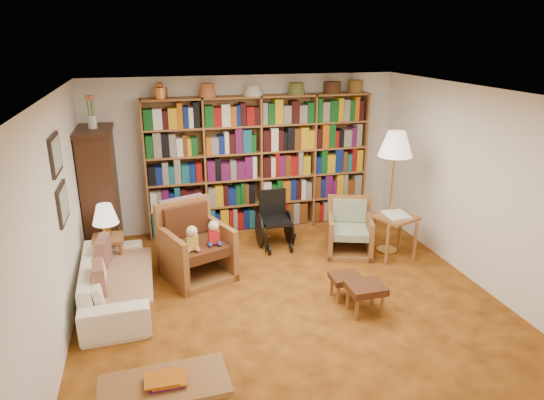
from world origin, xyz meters
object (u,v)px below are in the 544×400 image
object	(u,v)px
footstool_b	(366,290)
armchair_leather	(196,246)
armchair_sage	(347,232)
coffee_table	(165,388)
sofa	(115,281)
wheelchair	(274,221)
side_table_lamp	(109,247)
floor_lamp	(395,149)
side_table_papers	(395,223)
footstool_a	(346,280)

from	to	relation	value
footstool_b	armchair_leather	bearing A→B (deg)	140.65
armchair_leather	armchair_sage	xyz separation A→B (m)	(2.26, 0.18, -0.11)
coffee_table	sofa	bearing A→B (deg)	102.89
wheelchair	footstool_b	world-z (taller)	wheelchair
side_table_lamp	floor_lamp	xyz separation A→B (m)	(3.98, -0.27, 1.17)
side_table_papers	armchair_sage	bearing A→B (deg)	149.11
armchair_sage	coffee_table	xyz separation A→B (m)	(-2.80, -2.84, 0.06)
sofa	side_table_lamp	bearing A→B (deg)	5.19
side_table_lamp	sofa	bearing A→B (deg)	-82.48
wheelchair	footstool_a	distance (m)	1.83
floor_lamp	footstool_b	size ratio (longest dim) A/B	4.26
sofa	footstool_b	bearing A→B (deg)	-111.69
side_table_lamp	wheelchair	bearing A→B (deg)	9.08
armchair_sage	side_table_papers	xyz separation A→B (m)	(0.58, -0.35, 0.22)
sofa	footstool_a	bearing A→B (deg)	-105.37
footstool_b	coffee_table	distance (m)	2.62
side_table_lamp	side_table_papers	xyz separation A→B (m)	(3.98, -0.45, 0.12)
sofa	side_table_lamp	world-z (taller)	sofa
sofa	footstool_b	distance (m)	3.00
wheelchair	footstool_a	bearing A→B (deg)	-76.09
side_table_lamp	armchair_leather	xyz separation A→B (m)	(1.14, -0.28, 0.01)
armchair_sage	coffee_table	world-z (taller)	armchair_sage
armchair_leather	coffee_table	xyz separation A→B (m)	(-0.54, -2.66, -0.05)
side_table_lamp	footstool_a	world-z (taller)	side_table_lamp
sofa	footstool_a	xyz separation A→B (m)	(2.74, -0.63, -0.02)
armchair_leather	side_table_lamp	bearing A→B (deg)	166.21
side_table_papers	armchair_leather	bearing A→B (deg)	176.52
coffee_table	side_table_papers	bearing A→B (deg)	36.39
wheelchair	footstool_b	size ratio (longest dim) A/B	2.01
armchair_sage	sofa	bearing A→B (deg)	-168.75
side_table_lamp	coffee_table	world-z (taller)	side_table_lamp
footstool_b	coffee_table	bearing A→B (deg)	-152.98
footstool_a	armchair_sage	bearing A→B (deg)	66.57
armchair_sage	side_table_lamp	bearing A→B (deg)	178.28
armchair_sage	footstool_b	world-z (taller)	armchair_sage
armchair_leather	footstool_b	size ratio (longest dim) A/B	2.55
armchair_sage	floor_lamp	distance (m)	1.40
wheelchair	side_table_papers	xyz separation A→B (m)	(1.58, -0.83, 0.13)
footstool_a	coffee_table	world-z (taller)	coffee_table
footstool_a	wheelchair	bearing A→B (deg)	103.91
footstool_b	sofa	bearing A→B (deg)	160.65
floor_lamp	armchair_leather	bearing A→B (deg)	-179.84
armchair_leather	side_table_papers	world-z (taller)	armchair_leather
armchair_sage	floor_lamp	xyz separation A→B (m)	(0.59, -0.17, 1.26)
sofa	side_table_lamp	size ratio (longest dim) A/B	3.49
sofa	wheelchair	world-z (taller)	wheelchair
side_table_lamp	footstool_b	bearing A→B (deg)	-30.86
side_table_lamp	armchair_sage	distance (m)	3.40
floor_lamp	footstool_a	xyz separation A→B (m)	(-1.15, -1.12, -1.32)
armchair_sage	side_table_papers	world-z (taller)	armchair_sage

